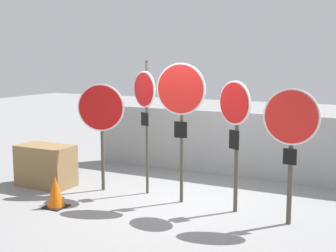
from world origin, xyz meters
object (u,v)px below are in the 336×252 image
stop_sign_1 (145,100)px  stop_sign_4 (291,130)px  stop_sign_2 (181,99)px  stop_sign_3 (235,118)px  storage_crate (46,166)px  traffic_cone_0 (55,192)px  stop_sign_0 (101,114)px

stop_sign_1 → stop_sign_4: bearing=17.4°
stop_sign_2 → stop_sign_4: (1.97, -0.27, -0.37)m
stop_sign_3 → stop_sign_4: bearing=16.9°
stop_sign_4 → storage_crate: 5.00m
stop_sign_2 → traffic_cone_0: size_ratio=4.40×
stop_sign_2 → stop_sign_3: size_ratio=1.13×
stop_sign_0 → stop_sign_2: stop_sign_2 is taller
stop_sign_1 → stop_sign_2: stop_sign_1 is taller
storage_crate → stop_sign_4: bearing=-0.5°
stop_sign_0 → stop_sign_3: 2.70m
stop_sign_0 → traffic_cone_0: bearing=-116.3°
stop_sign_0 → traffic_cone_0: 1.74m
stop_sign_2 → stop_sign_4: stop_sign_2 is taller
stop_sign_1 → storage_crate: (-2.07, -0.44, -1.38)m
stop_sign_1 → stop_sign_2: 0.87m
traffic_cone_0 → storage_crate: storage_crate is taller
stop_sign_3 → traffic_cone_0: (-2.83, -1.15, -1.31)m
stop_sign_1 → stop_sign_3: size_ratio=1.14×
stop_sign_2 → stop_sign_1: bearing=161.6°
stop_sign_0 → stop_sign_1: bearing=-6.1°
traffic_cone_0 → stop_sign_4: bearing=14.0°
stop_sign_1 → stop_sign_3: stop_sign_1 is taller
stop_sign_0 → stop_sign_2: size_ratio=0.84×
stop_sign_2 → stop_sign_0: bearing=175.8°
stop_sign_0 → stop_sign_3: (2.70, -0.07, 0.08)m
stop_sign_3 → stop_sign_4: size_ratio=1.04×
stop_sign_2 → storage_crate: stop_sign_2 is taller
stop_sign_0 → stop_sign_4: 3.67m
stop_sign_4 → stop_sign_0: bearing=177.6°
stop_sign_4 → stop_sign_2: bearing=174.1°
stop_sign_0 → stop_sign_4: bearing=-24.4°
storage_crate → stop_sign_2: bearing=4.3°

